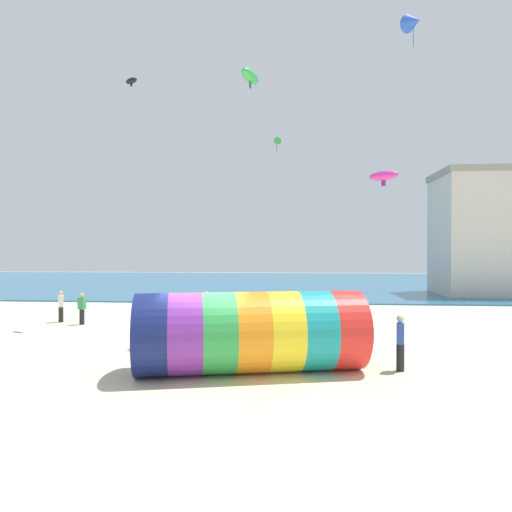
# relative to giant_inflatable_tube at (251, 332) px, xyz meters

# --- Properties ---
(ground_plane) EXTENTS (120.00, 120.00, 0.00)m
(ground_plane) POSITION_rel_giant_inflatable_tube_xyz_m (-1.37, -0.04, -1.22)
(ground_plane) COLOR beige
(sea) EXTENTS (120.00, 40.00, 0.10)m
(sea) POSITION_rel_giant_inflatable_tube_xyz_m (-1.37, 37.29, -1.17)
(sea) COLOR #236084
(sea) RESTS_ON ground
(giant_inflatable_tube) EXTENTS (7.23, 3.93, 2.44)m
(giant_inflatable_tube) POSITION_rel_giant_inflatable_tube_xyz_m (0.00, 0.00, 0.00)
(giant_inflatable_tube) COLOR navy
(giant_inflatable_tube) RESTS_ON ground
(kite_handler) EXTENTS (0.31, 0.40, 1.73)m
(kite_handler) POSITION_rel_giant_inflatable_tube_xyz_m (4.53, 0.48, -0.33)
(kite_handler) COLOR black
(kite_handler) RESTS_ON ground
(kite_blue_delta) EXTENTS (1.54, 1.62, 2.08)m
(kite_blue_delta) POSITION_rel_giant_inflatable_tube_xyz_m (8.26, 13.81, 15.85)
(kite_blue_delta) COLOR blue
(kite_black_parafoil) EXTENTS (0.88, 0.76, 0.45)m
(kite_black_parafoil) POSITION_rel_giant_inflatable_tube_xyz_m (-6.74, 8.34, 10.86)
(kite_black_parafoil) COLOR black
(kite_green_parafoil) EXTENTS (1.02, 1.61, 0.81)m
(kite_green_parafoil) POSITION_rel_giant_inflatable_tube_xyz_m (-0.56, 5.54, 9.84)
(kite_green_parafoil) COLOR green
(kite_green_delta) EXTENTS (0.62, 0.66, 0.96)m
(kite_green_delta) POSITION_rel_giant_inflatable_tube_xyz_m (0.19, 15.67, 9.41)
(kite_green_delta) COLOR green
(kite_magenta_parafoil) EXTENTS (1.59, 1.36, 0.80)m
(kite_magenta_parafoil) POSITION_rel_giant_inflatable_tube_xyz_m (5.72, 9.33, 6.17)
(kite_magenta_parafoil) COLOR #D1339E
(bystander_near_water) EXTENTS (0.39, 0.42, 1.62)m
(bystander_near_water) POSITION_rel_giant_inflatable_tube_xyz_m (-10.60, 8.65, -0.40)
(bystander_near_water) COLOR black
(bystander_near_water) RESTS_ON ground
(bystander_mid_beach) EXTENTS (0.27, 0.39, 1.79)m
(bystander_mid_beach) POSITION_rel_giant_inflatable_tube_xyz_m (-2.74, 7.04, -0.29)
(bystander_mid_beach) COLOR black
(bystander_mid_beach) RESTS_ON ground
(bystander_far_left) EXTENTS (0.41, 0.31, 1.57)m
(bystander_far_left) POSITION_rel_giant_inflatable_tube_xyz_m (-9.19, 8.04, -0.43)
(bystander_far_left) COLOR black
(bystander_far_left) RESTS_ON ground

